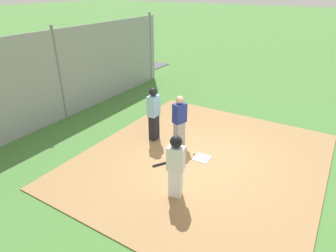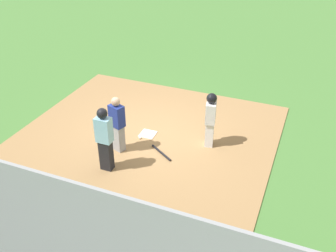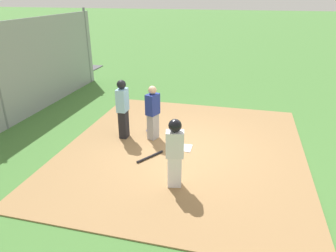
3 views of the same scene
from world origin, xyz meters
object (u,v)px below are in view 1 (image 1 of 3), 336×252
Objects in this scene: catcher_mask at (179,136)px; parked_car_dark at (57,69)px; umpire at (154,113)px; home_plate at (202,158)px; catcher at (179,120)px; runner at (176,163)px; baseball_bat at (167,162)px; baseball at (194,153)px.

parked_car_dark reaches higher than catcher_mask.
home_plate is at bearing -8.85° from umpire.
catcher is at bearing -102.01° from parked_car_dark.
catcher is 0.89m from catcher_mask.
runner is 1.64m from baseball_bat.
home_plate is 1.83× the size of catcher_mask.
catcher is 1.00× the size of runner.
baseball_bat is (1.02, 1.11, -0.88)m from umpire.
umpire is 1.09× the size of runner.
home_plate is 1.04m from baseball_bat.
parked_car_dark is at bearing -104.88° from catcher_mask.
baseball_bat is at bearing -44.91° from home_plate.
catcher is (-0.40, -0.99, 0.81)m from home_plate.
catcher reaches higher than parked_car_dark.
runner is at bearing -107.08° from baseball_bat.
catcher_mask is at bearing 50.15° from baseball_bat.
baseball is (0.68, 0.91, -0.02)m from catcher_mask.
runner is at bearing 28.05° from catcher_mask.
home_plate is 2.01m from runner.
baseball_bat is 1.60m from catcher_mask.
catcher reaches higher than catcher_mask.
umpire is at bearing -98.54° from home_plate.
catcher reaches higher than baseball.
umpire is 1.77m from baseball.
baseball is at bearing -3.90° from catcher.
parked_car_dark is at bearing -107.35° from baseball.
catcher reaches higher than runner.
umpire is at bearing 80.11° from baseball_bat.
runner is 11.00m from parked_car_dark.
catcher_mask is (-1.52, -0.48, 0.03)m from baseball_bat.
catcher is 6.64× the size of catcher_mask.
baseball_bat is at bearing -108.01° from parked_car_dark.
home_plate is 10.20m from parked_car_dark.
catcher is at bearing 7.97° from umpire.
umpire is at bearing -96.39° from baseball.
umpire is 7.22× the size of catcher_mask.
catcher is at bearing 45.13° from baseball_bat.
baseball is at bearing 53.13° from catcher_mask.
parked_car_dark is (-2.26, -8.50, 0.52)m from catcher_mask.
parked_car_dark is at bearing -107.39° from home_plate.
umpire is 1.74m from baseball_bat.
home_plate is 1.34m from catcher.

